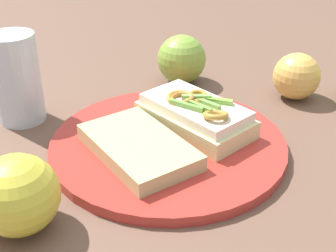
% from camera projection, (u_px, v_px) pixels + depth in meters
% --- Properties ---
extents(ground_plane, '(2.00, 2.00, 0.00)m').
position_uv_depth(ground_plane, '(168.00, 148.00, 0.58)').
color(ground_plane, brown).
rests_on(ground_plane, ground).
extents(plate, '(0.30, 0.30, 0.01)m').
position_uv_depth(plate, '(168.00, 144.00, 0.58)').
color(plate, '#B13129').
rests_on(plate, ground_plane).
extents(sandwich, '(0.16, 0.17, 0.05)m').
position_uv_depth(sandwich, '(195.00, 115.00, 0.59)').
color(sandwich, beige).
rests_on(sandwich, plate).
extents(bread_slice_side, '(0.17, 0.17, 0.02)m').
position_uv_depth(bread_slice_side, '(138.00, 147.00, 0.54)').
color(bread_slice_side, tan).
rests_on(bread_slice_side, plate).
extents(apple_1, '(0.10, 0.10, 0.07)m').
position_uv_depth(apple_1, '(296.00, 76.00, 0.69)').
color(apple_1, '#E1AC4F').
rests_on(apple_1, ground_plane).
extents(apple_2, '(0.11, 0.11, 0.08)m').
position_uv_depth(apple_2, '(18.00, 195.00, 0.43)').
color(apple_2, gold).
rests_on(apple_2, ground_plane).
extents(apple_3, '(0.09, 0.09, 0.08)m').
position_uv_depth(apple_3, '(182.00, 59.00, 0.74)').
color(apple_3, '#7DA63A').
rests_on(apple_3, ground_plane).
extents(drinking_glass, '(0.06, 0.06, 0.13)m').
position_uv_depth(drinking_glass, '(17.00, 79.00, 0.62)').
color(drinking_glass, silver).
rests_on(drinking_glass, ground_plane).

